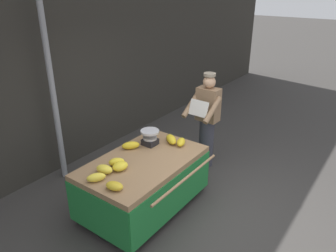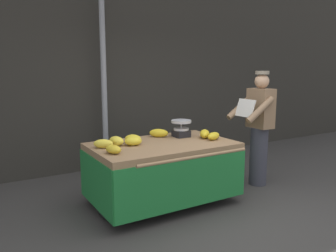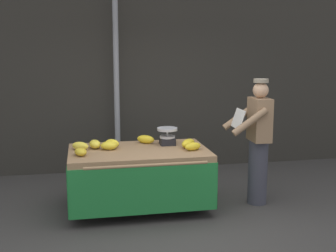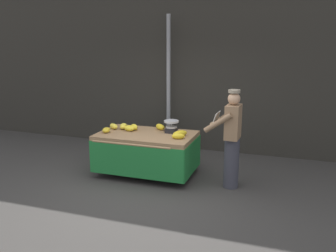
{
  "view_description": "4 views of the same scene",
  "coord_description": "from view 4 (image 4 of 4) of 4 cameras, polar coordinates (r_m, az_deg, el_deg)",
  "views": [
    {
      "loc": [
        -3.32,
        -1.75,
        3.08
      ],
      "look_at": [
        0.15,
        0.77,
        1.18
      ],
      "focal_mm": 34.97,
      "sensor_mm": 36.0,
      "label": 1
    },
    {
      "loc": [
        -2.44,
        -2.8,
        1.75
      ],
      "look_at": [
        -0.18,
        0.96,
        1.01
      ],
      "focal_mm": 36.34,
      "sensor_mm": 36.0,
      "label": 2
    },
    {
      "loc": [
        -1.03,
        -4.68,
        2.12
      ],
      "look_at": [
        0.07,
        0.85,
        1.11
      ],
      "focal_mm": 46.93,
      "sensor_mm": 36.0,
      "label": 3
    },
    {
      "loc": [
        2.22,
        -5.28,
        2.51
      ],
      "look_at": [
        0.14,
        0.78,
        1.01
      ],
      "focal_mm": 39.15,
      "sensor_mm": 36.0,
      "label": 4
    }
  ],
  "objects": [
    {
      "name": "banana_bunch_1",
      "position": [
        6.47,
        1.61,
        -1.58
      ],
      "size": [
        0.27,
        0.2,
        0.1
      ],
      "primitive_type": "ellipsoid",
      "rotation": [
        0.0,
        0.0,
        1.97
      ],
      "color": "gold",
      "rests_on": "banana_cart"
    },
    {
      "name": "weighing_scale",
      "position": [
        6.89,
        0.53,
        -0.08
      ],
      "size": [
        0.28,
        0.28,
        0.24
      ],
      "color": "black",
      "rests_on": "banana_cart"
    },
    {
      "name": "street_pole",
      "position": [
        8.33,
        0.08,
        6.47
      ],
      "size": [
        0.09,
        0.09,
        3.07
      ],
      "primitive_type": "cylinder",
      "color": "gray",
      "rests_on": "ground"
    },
    {
      "name": "banana_bunch_4",
      "position": [
        7.06,
        -6.02,
        -0.34
      ],
      "size": [
        0.24,
        0.2,
        0.11
      ],
      "primitive_type": "ellipsoid",
      "rotation": [
        0.0,
        0.0,
        1.39
      ],
      "color": "yellow",
      "rests_on": "banana_cart"
    },
    {
      "name": "back_wall",
      "position": [
        8.52,
        3.88,
        9.23
      ],
      "size": [
        16.0,
        0.24,
        3.85
      ],
      "primitive_type": "cube",
      "color": "#2D2B26",
      "rests_on": "ground"
    },
    {
      "name": "banana_bunch_3",
      "position": [
        6.63,
        1.88,
        -1.17
      ],
      "size": [
        0.28,
        0.31,
        0.11
      ],
      "primitive_type": "ellipsoid",
      "rotation": [
        0.0,
        0.0,
        2.48
      ],
      "color": "gold",
      "rests_on": "banana_cart"
    },
    {
      "name": "vendor_person",
      "position": [
        6.34,
        9.85,
        -1.96
      ],
      "size": [
        0.59,
        0.52,
        1.71
      ],
      "color": "#383842",
      "rests_on": "ground"
    },
    {
      "name": "banana_bunch_6",
      "position": [
        7.14,
        -5.3,
        -0.16
      ],
      "size": [
        0.23,
        0.23,
        0.11
      ],
      "primitive_type": "ellipsoid",
      "rotation": [
        0.0,
        0.0,
        0.82
      ],
      "color": "yellow",
      "rests_on": "banana_cart"
    },
    {
      "name": "banana_cart",
      "position": [
        6.92,
        -3.37,
        -2.86
      ],
      "size": [
        1.82,
        1.3,
        0.81
      ],
      "color": "#93704C",
      "rests_on": "ground"
    },
    {
      "name": "banana_bunch_2",
      "position": [
        7.23,
        -6.93,
        -0.03
      ],
      "size": [
        0.19,
        0.25,
        0.11
      ],
      "primitive_type": "ellipsoid",
      "rotation": [
        0.0,
        0.0,
        0.23
      ],
      "color": "yellow",
      "rests_on": "banana_cart"
    },
    {
      "name": "banana_bunch_0",
      "position": [
        7.12,
        -1.23,
        -0.14
      ],
      "size": [
        0.28,
        0.26,
        0.12
      ],
      "primitive_type": "ellipsoid",
      "rotation": [
        0.0,
        0.0,
        0.88
      ],
      "color": "gold",
      "rests_on": "banana_cart"
    },
    {
      "name": "banana_bunch_7",
      "position": [
        7.0,
        -9.59,
        -0.63
      ],
      "size": [
        0.19,
        0.25,
        0.1
      ],
      "primitive_type": "ellipsoid",
      "rotation": [
        0.0,
        0.0,
        0.22
      ],
      "color": "gold",
      "rests_on": "banana_cart"
    },
    {
      "name": "ground_plane",
      "position": [
        6.26,
        -3.57,
        -10.49
      ],
      "size": [
        60.0,
        60.0,
        0.0
      ],
      "primitive_type": "plane",
      "color": "#383533"
    },
    {
      "name": "banana_bunch_5",
      "position": [
        7.27,
        -8.47,
        -0.04
      ],
      "size": [
        0.26,
        0.23,
        0.11
      ],
      "primitive_type": "ellipsoid",
      "rotation": [
        0.0,
        0.0,
        0.97
      ],
      "color": "yellow",
      "rests_on": "banana_cart"
    }
  ]
}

